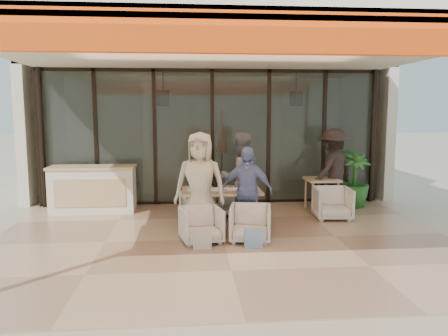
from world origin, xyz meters
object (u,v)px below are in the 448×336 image
object	(u,v)px
chair_near_right	(250,222)
diner_navy	(199,185)
diner_cream	(200,184)
diner_grey	(240,177)
chair_near_left	(201,223)
host_counter	(93,189)
diner_periwinkle	(246,191)
side_chair	(333,202)
chair_far_left	(198,201)
potted_palm	(353,179)
chair_far_right	(238,200)
side_table	(322,183)
standing_woman	(333,169)
dining_table	(221,192)

from	to	relation	value
chair_near_right	diner_navy	world-z (taller)	diner_navy
diner_cream	diner_grey	bearing A→B (deg)	59.56
chair_near_left	chair_near_right	world-z (taller)	chair_near_right
host_counter	diner_periwinkle	world-z (taller)	diner_periwinkle
chair_near_left	diner_cream	bearing A→B (deg)	77.95
diner_grey	side_chair	bearing A→B (deg)	162.00
chair_far_left	potted_palm	xyz separation A→B (m)	(3.59, 0.55, 0.33)
diner_periwinkle	chair_far_right	bearing A→B (deg)	104.06
chair_far_left	diner_navy	bearing A→B (deg)	106.29
chair_far_left	chair_near_right	distance (m)	2.08
chair_far_left	side_chair	size ratio (longest dim) A/B	0.89
chair_near_left	diner_periwinkle	distance (m)	1.08
chair_far_left	diner_cream	xyz separation A→B (m)	(0.00, -1.40, 0.60)
host_counter	chair_near_left	xyz separation A→B (m)	(2.29, -2.40, -0.19)
chair_near_right	chair_near_left	bearing A→B (deg)	-169.68
diner_navy	diner_periwinkle	xyz separation A→B (m)	(0.84, -0.90, 0.05)
diner_cream	chair_far_right	bearing A→B (deg)	71.62
side_chair	potted_palm	size ratio (longest dim) A/B	0.56
diner_grey	diner_periwinkle	size ratio (longest dim) A/B	1.13
diner_periwinkle	diner_grey	bearing A→B (deg)	104.06
diner_periwinkle	side_chair	size ratio (longest dim) A/B	2.15
side_table	standing_woman	bearing A→B (deg)	22.44
chair_far_right	diner_navy	xyz separation A→B (m)	(-0.84, -0.50, 0.41)
host_counter	dining_table	xyz separation A→B (m)	(2.71, -1.44, 0.16)
chair_near_left	standing_woman	size ratio (longest dim) A/B	0.37
diner_grey	diner_periwinkle	bearing A→B (deg)	72.60
potted_palm	side_chair	bearing A→B (deg)	-128.27
dining_table	chair_far_right	size ratio (longest dim) A/B	2.22
chair_far_left	chair_far_right	world-z (taller)	chair_far_right
chair_far_left	chair_near_left	size ratio (longest dim) A/B	0.97
standing_woman	chair_far_left	bearing A→B (deg)	-28.48
chair_far_right	chair_near_left	world-z (taller)	chair_near_left
standing_woman	diner_periwinkle	bearing A→B (deg)	3.43
potted_palm	host_counter	bearing A→B (deg)	-179.56
diner_grey	side_chair	distance (m)	1.98
dining_table	diner_cream	bearing A→B (deg)	-132.26
chair_far_left	potted_palm	size ratio (longest dim) A/B	0.50
side_table	potted_palm	xyz separation A→B (m)	(0.84, 0.32, 0.03)
side_table	diner_cream	bearing A→B (deg)	-149.36
chair_far_left	diner_cream	bearing A→B (deg)	106.29
chair_far_left	diner_grey	bearing A→B (deg)	165.53
diner_cream	potted_palm	xyz separation A→B (m)	(3.59, 1.95, -0.27)
standing_woman	diner_grey	bearing A→B (deg)	-13.94
diner_cream	diner_periwinkle	distance (m)	0.85
host_counter	chair_near_left	size ratio (longest dim) A/B	2.72
chair_far_right	diner_grey	bearing A→B (deg)	109.53
standing_woman	chair_near_right	bearing A→B (deg)	10.57
diner_grey	side_table	distance (m)	2.06
diner_periwinkle	diner_cream	bearing A→B (deg)	-165.94
side_chair	diner_grey	bearing A→B (deg)	-175.73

